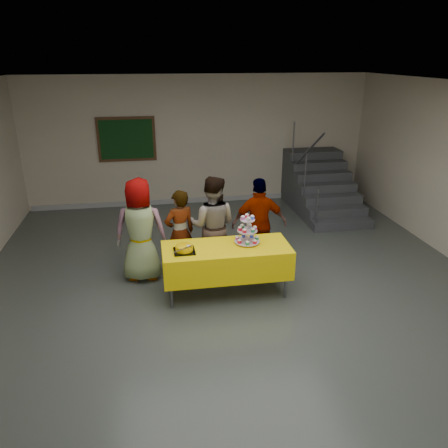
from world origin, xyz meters
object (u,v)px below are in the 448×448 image
at_px(schoolchild_a, 140,230).
at_px(schoolchild_c, 212,225).
at_px(schoolchild_b, 180,233).
at_px(cupcake_stand, 247,232).
at_px(bake_table, 226,260).
at_px(noticeboard, 127,139).
at_px(bear_cake, 184,248).
at_px(schoolchild_d, 259,224).
at_px(staircase, 319,187).

distance_m(schoolchild_a, schoolchild_c, 1.15).
bearing_deg(schoolchild_a, schoolchild_c, -169.93).
bearing_deg(schoolchild_b, cupcake_stand, 123.18).
distance_m(bake_table, noticeboard, 4.77).
height_order(cupcake_stand, bear_cake, cupcake_stand).
height_order(schoolchild_c, noticeboard, noticeboard).
height_order(cupcake_stand, schoolchild_b, schoolchild_b).
relative_size(cupcake_stand, schoolchild_c, 0.27).
bearing_deg(schoolchild_d, schoolchild_b, 3.67).
xyz_separation_m(bake_table, noticeboard, (-1.53, 4.39, 1.04)).
bearing_deg(bear_cake, schoolchild_c, 57.48).
relative_size(cupcake_stand, schoolchild_a, 0.27).
bearing_deg(cupcake_stand, staircase, 54.25).
height_order(cupcake_stand, schoolchild_c, schoolchild_c).
distance_m(schoolchild_c, schoolchild_d, 0.79).
bearing_deg(schoolchild_c, bake_table, 114.75).
bearing_deg(schoolchild_a, staircase, -137.67).
xyz_separation_m(schoolchild_a, schoolchild_d, (1.94, 0.07, -0.05)).
height_order(schoolchild_a, staircase, staircase).
relative_size(schoolchild_c, schoolchild_d, 1.05).
bearing_deg(cupcake_stand, schoolchild_d, 62.53).
relative_size(schoolchild_a, schoolchild_c, 1.02).
xyz_separation_m(schoolchild_b, schoolchild_d, (1.31, 0.01, 0.06)).
distance_m(cupcake_stand, schoolchild_d, 0.80).
distance_m(staircase, noticeboard, 4.58).
relative_size(schoolchild_d, noticeboard, 1.20).
bearing_deg(schoolchild_a, bear_cake, 136.17).
height_order(cupcake_stand, staircase, staircase).
xyz_separation_m(schoolchild_a, schoolchild_b, (0.62, 0.07, -0.12)).
height_order(schoolchild_b, noticeboard, noticeboard).
xyz_separation_m(bake_table, schoolchild_a, (-1.24, 0.70, 0.28)).
bearing_deg(schoolchild_d, schoolchild_c, 4.63).
bearing_deg(schoolchild_a, schoolchild_b, -166.67).
distance_m(bake_table, schoolchild_c, 0.81).
distance_m(bake_table, schoolchild_a, 1.46).
bearing_deg(schoolchild_c, noticeboard, -50.87).
distance_m(bake_table, staircase, 4.55).
height_order(bear_cake, staircase, staircase).
relative_size(schoolchild_c, noticeboard, 1.26).
bearing_deg(schoolchild_a, cupcake_stand, 165.68).
bearing_deg(staircase, bake_table, -128.54).
distance_m(cupcake_stand, bear_cake, 0.97).
relative_size(bear_cake, staircase, 0.15).
bearing_deg(staircase, bear_cake, -133.62).
distance_m(bake_table, bear_cake, 0.68).
bearing_deg(schoolchild_d, cupcake_stand, 65.90).
bearing_deg(bake_table, staircase, 51.46).
bearing_deg(bake_table, cupcake_stand, 13.56).
relative_size(cupcake_stand, schoolchild_d, 0.28).
distance_m(bake_table, schoolchild_b, 1.00).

